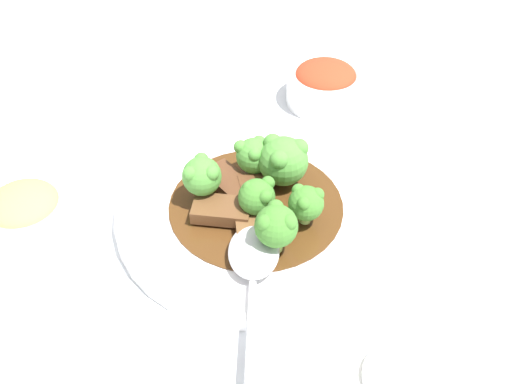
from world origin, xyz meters
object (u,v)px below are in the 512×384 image
at_px(broccoli_floret_2, 252,155).
at_px(beef_strip_2, 253,192).
at_px(beef_strip_1, 228,181).
at_px(broccoli_floret_5, 261,196).
at_px(beef_strip_0, 222,210).
at_px(sauce_dish, 401,378).
at_px(main_plate, 256,208).
at_px(broccoli_floret_3, 202,176).
at_px(side_bowl_kimchi, 325,84).
at_px(side_bowl_appetizer, 26,214).
at_px(broccoli_floret_4, 283,160).
at_px(broccoli_floret_0, 276,226).
at_px(broccoli_floret_1, 306,203).
at_px(serving_spoon, 253,261).
at_px(beef_strip_3, 250,232).

bearing_deg(broccoli_floret_2, beef_strip_2, 179.09).
bearing_deg(beef_strip_1, broccoli_floret_5, -143.29).
xyz_separation_m(beef_strip_0, beef_strip_1, (0.05, -0.01, -0.00)).
bearing_deg(sauce_dish, main_plate, 29.14).
bearing_deg(beef_strip_0, broccoli_floret_3, 36.89).
distance_m(side_bowl_kimchi, side_bowl_appetizer, 0.41).
xyz_separation_m(main_plate, broccoli_floret_4, (0.03, -0.03, 0.04)).
distance_m(main_plate, broccoli_floret_5, 0.04).
relative_size(main_plate, broccoli_floret_0, 5.64).
distance_m(broccoli_floret_1, sauce_dish, 0.19).
bearing_deg(broccoli_floret_5, broccoli_floret_4, -27.63).
bearing_deg(serving_spoon, beef_strip_1, 11.49).
xyz_separation_m(main_plate, broccoli_floret_1, (-0.03, -0.05, 0.03)).
bearing_deg(side_bowl_kimchi, beef_strip_2, 153.33).
bearing_deg(beef_strip_3, broccoli_floret_1, -72.29).
height_order(beef_strip_2, broccoli_floret_0, broccoli_floret_0).
height_order(serving_spoon, side_bowl_appetizer, side_bowl_appetizer).
bearing_deg(beef_strip_0, beef_strip_3, -136.49).
relative_size(broccoli_floret_3, broccoli_floret_4, 0.95).
height_order(main_plate, sauce_dish, main_plate).
relative_size(beef_strip_2, sauce_dish, 0.79).
xyz_separation_m(side_bowl_appetizer, sauce_dish, (-0.19, -0.35, -0.02)).
distance_m(main_plate, broccoli_floret_2, 0.06).
xyz_separation_m(beef_strip_2, broccoli_floret_3, (-0.00, 0.05, 0.03)).
xyz_separation_m(beef_strip_0, broccoli_floret_5, (0.00, -0.04, 0.02)).
bearing_deg(broccoli_floret_0, broccoli_floret_3, 43.92).
bearing_deg(side_bowl_appetizer, broccoli_floret_4, -79.18).
bearing_deg(broccoli_floret_0, broccoli_floret_4, -7.96).
bearing_deg(broccoli_floret_3, beef_strip_2, -89.08).
bearing_deg(beef_strip_2, broccoli_floret_0, -165.46).
bearing_deg(beef_strip_2, sauce_dish, -151.29).
height_order(broccoli_floret_0, broccoli_floret_2, broccoli_floret_0).
height_order(broccoli_floret_2, broccoli_floret_3, broccoli_floret_3).
relative_size(broccoli_floret_5, side_bowl_kimchi, 0.42).
distance_m(beef_strip_2, broccoli_floret_0, 0.08).
xyz_separation_m(broccoli_floret_2, side_bowl_appetizer, (-0.07, 0.23, -0.02)).
bearing_deg(sauce_dish, beef_strip_2, 28.71).
bearing_deg(main_plate, broccoli_floret_5, -165.73).
bearing_deg(beef_strip_0, broccoli_floret_5, -88.43).
bearing_deg(broccoli_floret_5, broccoli_floret_0, -166.12).
relative_size(beef_strip_2, beef_strip_3, 0.73).
height_order(broccoli_floret_1, broccoli_floret_4, broccoli_floret_4).
relative_size(beef_strip_3, broccoli_floret_1, 1.65).
height_order(beef_strip_2, sauce_dish, beef_strip_2).
distance_m(broccoli_floret_3, broccoli_floret_4, 0.09).
relative_size(broccoli_floret_3, side_bowl_appetizer, 0.56).
height_order(broccoli_floret_4, side_bowl_appetizer, broccoli_floret_4).
bearing_deg(beef_strip_3, beef_strip_1, 15.75).
height_order(beef_strip_1, broccoli_floret_0, broccoli_floret_0).
bearing_deg(side_bowl_kimchi, beef_strip_1, 145.14).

